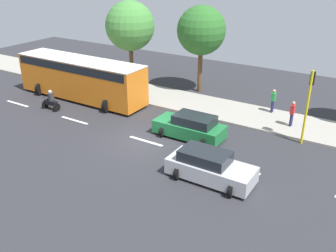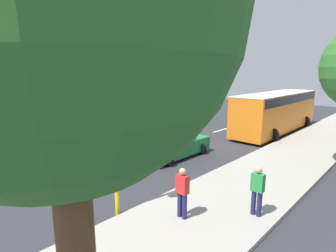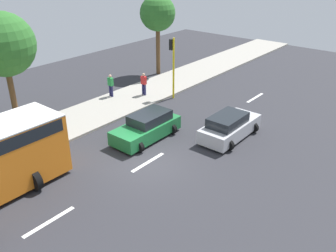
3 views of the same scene
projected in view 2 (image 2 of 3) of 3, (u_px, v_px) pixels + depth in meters
The scene contains 14 objects.
ground_plane at pixel (173, 145), 18.09m from camera, with size 40.00×60.00×0.10m, color #2D2D33.
sidewalk at pixel (276, 168), 13.35m from camera, with size 4.00×60.00×0.15m, color #9E998E.
lane_stripe_north at pixel (96, 166), 13.80m from camera, with size 0.20×2.40×0.01m, color white.
lane_stripe_mid at pixel (173, 144), 18.08m from camera, with size 0.20×2.40×0.01m, color white.
lane_stripe_south at pixel (221, 130), 22.35m from camera, with size 0.20×2.40×0.01m, color white.
lane_stripe_far_south at pixel (254, 121), 26.63m from camera, with size 0.20×2.40×0.01m, color white.
car_silver at pixel (91, 143), 15.48m from camera, with size 2.21×4.36×1.52m.
car_green at pixel (174, 145), 15.22m from camera, with size 2.22×4.36×1.52m.
city_bus at pixel (277, 109), 21.46m from camera, with size 3.20×11.00×3.16m.
motorcycle at pixel (244, 119), 23.88m from camera, with size 0.60×1.30×1.53m.
pedestrian_near_signal at pixel (182, 191), 8.49m from camera, with size 0.40×0.24×1.69m.
pedestrian_by_tree at pixel (257, 189), 8.63m from camera, with size 0.40×0.24×1.69m.
traffic_light_corner at pixel (116, 132), 8.48m from camera, with size 0.49×0.24×4.50m.
street_tree_south at pixel (59, 19), 2.13m from camera, with size 3.00×3.00×6.78m.
Camera 2 is at (11.74, -12.95, 4.80)m, focal length 28.44 mm.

